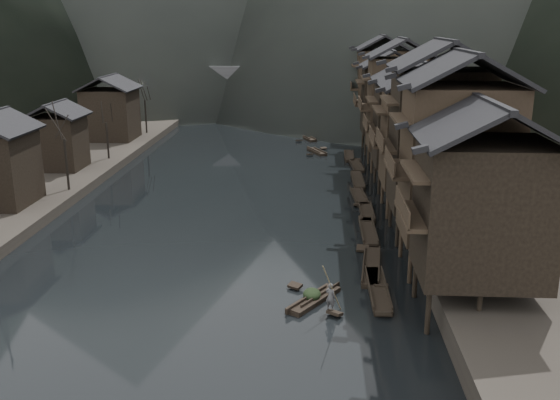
{
  "coord_description": "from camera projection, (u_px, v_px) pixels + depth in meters",
  "views": [
    {
      "loc": [
        7.87,
        -42.19,
        16.84
      ],
      "look_at": [
        4.94,
        7.31,
        2.5
      ],
      "focal_mm": 40.0,
      "sensor_mm": 36.0,
      "label": 1
    }
  ],
  "objects": [
    {
      "name": "stilt_houses",
      "position": [
        414.0,
        104.0,
        60.63
      ],
      "size": [
        9.0,
        67.6,
        15.72
      ],
      "color": "black",
      "rests_on": "ground"
    },
    {
      "name": "bare_trees",
      "position": [
        42.0,
        137.0,
        56.55
      ],
      "size": [
        3.96,
        60.66,
        7.92
      ],
      "color": "black",
      "rests_on": "left_bank"
    },
    {
      "name": "hero_sampan",
      "position": [
        314.0,
        299.0,
        38.66
      ],
      "size": [
        3.53,
        4.76,
        0.44
      ],
      "color": "black",
      "rests_on": "water"
    },
    {
      "name": "left_houses",
      "position": [
        42.0,
        132.0,
        64.46
      ],
      "size": [
        8.1,
        53.2,
        8.73
      ],
      "color": "black",
      "rests_on": "left_bank"
    },
    {
      "name": "moored_sampans",
      "position": [
        362.0,
        205.0,
        58.32
      ],
      "size": [
        2.55,
        47.95,
        0.47
      ],
      "color": "black",
      "rests_on": "water"
    },
    {
      "name": "right_bank",
      "position": [
        523.0,
        146.0,
        81.7
      ],
      "size": [
        40.0,
        200.0,
        1.8
      ],
      "primitive_type": "cube",
      "color": "#2D2823",
      "rests_on": "ground"
    },
    {
      "name": "cargo_heap",
      "position": [
        312.0,
        289.0,
        38.7
      ],
      "size": [
        1.13,
        1.48,
        0.68
      ],
      "primitive_type": "ellipsoid",
      "color": "black",
      "rests_on": "hero_sampan"
    },
    {
      "name": "bamboo_pole",
      "position": [
        335.0,
        247.0,
        36.04
      ],
      "size": [
        1.49,
        1.77,
        4.14
      ],
      "primitive_type": "cylinder",
      "rotation": [
        0.49,
        0.0,
        -0.7
      ],
      "color": "#8C7A51",
      "rests_on": "boatman"
    },
    {
      "name": "midriver_boats",
      "position": [
        311.0,
        143.0,
        87.51
      ],
      "size": [
        4.49,
        15.5,
        0.45
      ],
      "color": "black",
      "rests_on": "water"
    },
    {
      "name": "stone_bridge",
      "position": [
        274.0,
        87.0,
        113.21
      ],
      "size": [
        40.0,
        6.0,
        9.0
      ],
      "color": "#4C4C4F",
      "rests_on": "ground"
    },
    {
      "name": "water",
      "position": [
        207.0,
        259.0,
        45.58
      ],
      "size": [
        300.0,
        300.0,
        0.0
      ],
      "primitive_type": "plane",
      "color": "black",
      "rests_on": "ground"
    },
    {
      "name": "boatman",
      "position": [
        331.0,
        293.0,
        36.86
      ],
      "size": [
        0.75,
        0.67,
        1.73
      ],
      "primitive_type": "imported",
      "rotation": [
        0.0,
        0.0,
        2.63
      ],
      "color": "#545356",
      "rests_on": "hero_sampan"
    },
    {
      "name": "left_bank",
      "position": [
        5.0,
        143.0,
        85.76
      ],
      "size": [
        40.0,
        200.0,
        1.2
      ],
      "primitive_type": "cube",
      "color": "#2D2823",
      "rests_on": "ground"
    }
  ]
}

